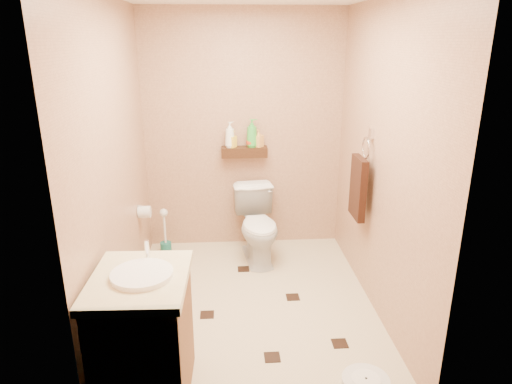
{
  "coord_description": "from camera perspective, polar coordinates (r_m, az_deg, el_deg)",
  "views": [
    {
      "loc": [
        -0.19,
        -3.3,
        2.11
      ],
      "look_at": [
        0.05,
        0.25,
        0.9
      ],
      "focal_mm": 32.0,
      "sensor_mm": 36.0,
      "label": 1
    }
  ],
  "objects": [
    {
      "name": "ground",
      "position": [
        3.91,
        -0.56,
        -13.84
      ],
      "size": [
        2.5,
        2.5,
        0.0
      ],
      "primitive_type": "plane",
      "color": "beige",
      "rests_on": "ground"
    },
    {
      "name": "wall_back",
      "position": [
        4.64,
        -1.54,
        7.43
      ],
      "size": [
        2.0,
        0.04,
        2.4
      ],
      "primitive_type": "cube",
      "color": "tan",
      "rests_on": "ground"
    },
    {
      "name": "wall_front",
      "position": [
        2.24,
        1.28,
        -5.1
      ],
      "size": [
        2.0,
        0.04,
        2.4
      ],
      "primitive_type": "cube",
      "color": "tan",
      "rests_on": "ground"
    },
    {
      "name": "wall_left",
      "position": [
        3.51,
        -17.16,
        2.9
      ],
      "size": [
        0.04,
        2.5,
        2.4
      ],
      "primitive_type": "cube",
      "color": "tan",
      "rests_on": "ground"
    },
    {
      "name": "wall_right",
      "position": [
        3.62,
        15.42,
        3.52
      ],
      "size": [
        0.04,
        2.5,
        2.4
      ],
      "primitive_type": "cube",
      "color": "tan",
      "rests_on": "ground"
    },
    {
      "name": "wall_shelf",
      "position": [
        4.6,
        -1.48,
        5.03
      ],
      "size": [
        0.46,
        0.14,
        0.1
      ],
      "primitive_type": "cube",
      "color": "#3E2311",
      "rests_on": "wall_back"
    },
    {
      "name": "floor_accents",
      "position": [
        3.88,
        -0.34,
        -14.11
      ],
      "size": [
        1.31,
        1.4,
        0.01
      ],
      "color": "black",
      "rests_on": "ground"
    },
    {
      "name": "toilet",
      "position": [
        4.49,
        0.29,
        -4.2
      ],
      "size": [
        0.48,
        0.74,
        0.72
      ],
      "primitive_type": "imported",
      "rotation": [
        0.0,
        0.0,
        0.12
      ],
      "color": "white",
      "rests_on": "ground"
    },
    {
      "name": "vanity",
      "position": [
        2.93,
        -13.8,
        -17.0
      ],
      "size": [
        0.57,
        0.69,
        0.94
      ],
      "rotation": [
        0.0,
        0.0,
        -0.03
      ],
      "color": "brown",
      "rests_on": "ground"
    },
    {
      "name": "bathroom_scale",
      "position": [
        3.22,
        13.55,
        -22.14
      ],
      "size": [
        0.36,
        0.36,
        0.06
      ],
      "rotation": [
        0.0,
        0.0,
        0.2
      ],
      "color": "silver",
      "rests_on": "ground"
    },
    {
      "name": "toilet_brush",
      "position": [
        4.76,
        -11.27,
        -5.67
      ],
      "size": [
        0.11,
        0.11,
        0.49
      ],
      "color": "#186057",
      "rests_on": "ground"
    },
    {
      "name": "towel_ring",
      "position": [
        3.89,
        12.72,
        0.87
      ],
      "size": [
        0.12,
        0.3,
        0.76
      ],
      "color": "silver",
      "rests_on": "wall_right"
    },
    {
      "name": "toilet_paper",
      "position": [
        4.29,
        -13.77,
        -2.42
      ],
      "size": [
        0.12,
        0.11,
        0.12
      ],
      "color": "silver",
      "rests_on": "wall_left"
    },
    {
      "name": "bottle_a",
      "position": [
        4.56,
        -3.29,
        7.18
      ],
      "size": [
        0.14,
        0.14,
        0.26
      ],
      "primitive_type": "imported",
      "rotation": [
        0.0,
        0.0,
        2.14
      ],
      "color": "white",
      "rests_on": "wall_shelf"
    },
    {
      "name": "bottle_b",
      "position": [
        4.57,
        -3.05,
        6.64
      ],
      "size": [
        0.11,
        0.11,
        0.17
      ],
      "primitive_type": "imported",
      "rotation": [
        0.0,
        0.0,
        0.91
      ],
      "color": "yellow",
      "rests_on": "wall_shelf"
    },
    {
      "name": "bottle_c",
      "position": [
        4.58,
        -0.58,
        6.49
      ],
      "size": [
        0.15,
        0.15,
        0.14
      ],
      "primitive_type": "imported",
      "rotation": [
        0.0,
        0.0,
        4.08
      ],
      "color": "red",
      "rests_on": "wall_shelf"
    },
    {
      "name": "bottle_d",
      "position": [
        4.56,
        -0.52,
        7.39
      ],
      "size": [
        0.12,
        0.12,
        0.28
      ],
      "primitive_type": "imported",
      "rotation": [
        0.0,
        0.0,
        1.45
      ],
      "color": "green",
      "rests_on": "wall_shelf"
    },
    {
      "name": "bottle_e",
      "position": [
        4.58,
        0.32,
        6.74
      ],
      "size": [
        0.11,
        0.11,
        0.18
      ],
      "primitive_type": "imported",
      "rotation": [
        0.0,
        0.0,
        3.98
      ],
      "color": "gold",
      "rests_on": "wall_shelf"
    }
  ]
}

